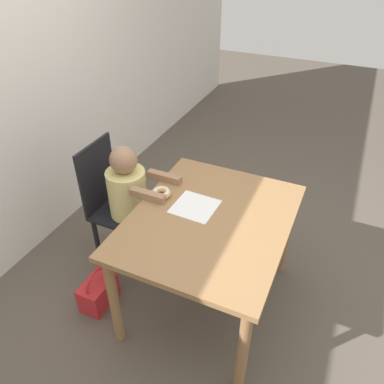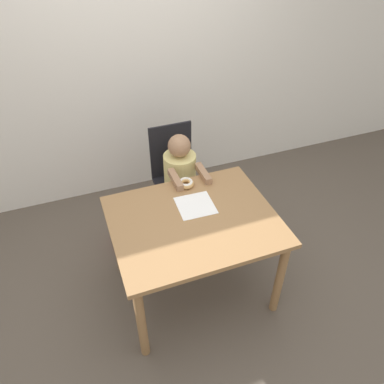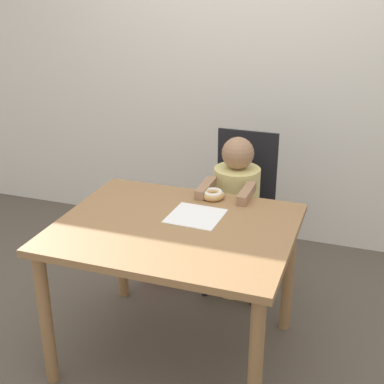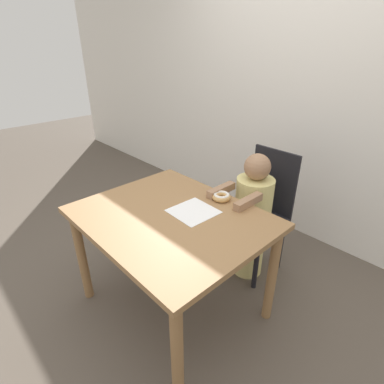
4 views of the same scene
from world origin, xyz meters
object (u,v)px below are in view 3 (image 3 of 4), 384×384
Objects in this scene: chair at (241,211)px; handbag at (166,262)px; donut at (213,194)px; child_figure at (235,219)px.

handbag is (-0.45, -0.11, -0.38)m from chair.
chair is 0.49m from donut.
child_figure is 0.59m from handbag.
chair is at bearing 82.75° from donut.
donut is at bearing -100.21° from child_figure.
child_figure reaches higher than chair.
child_figure is at bearing -1.60° from handbag.
child_figure reaches higher than handbag.
donut is 0.41× the size of handbag.
child_figure reaches higher than donut.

